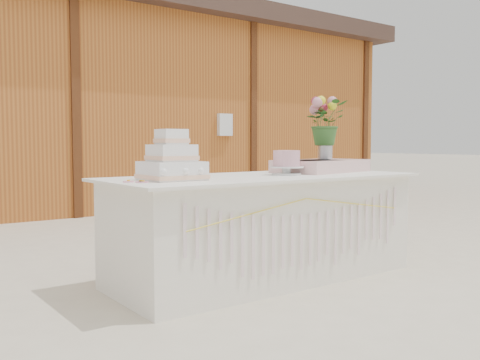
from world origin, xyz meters
name	(u,v)px	position (x,y,z in m)	size (l,w,h in m)	color
ground	(264,278)	(0.00, 0.00, 0.00)	(80.00, 80.00, 0.00)	beige
barn	(32,102)	(-0.01, 5.99, 1.68)	(12.60, 4.60, 3.30)	#A55F22
cake_table	(264,227)	(0.00, 0.00, 0.39)	(2.40, 1.00, 0.77)	silver
wedding_cake	(172,163)	(-0.79, -0.01, 0.88)	(0.37, 0.37, 0.33)	white
pink_cake_stand	(286,161)	(0.18, -0.05, 0.87)	(0.26, 0.26, 0.19)	silver
satin_runner	(321,166)	(0.69, 0.09, 0.82)	(0.81, 0.47, 0.10)	beige
flower_vase	(325,150)	(0.81, 0.17, 0.96)	(0.12, 0.12, 0.17)	silver
bouquet	(325,117)	(0.81, 0.17, 1.23)	(0.35, 0.30, 0.39)	#305F26
loose_flowers	(131,180)	(-1.05, 0.04, 0.78)	(0.14, 0.33, 0.02)	pink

